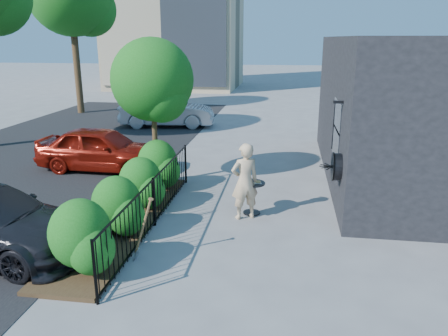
% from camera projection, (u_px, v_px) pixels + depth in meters
% --- Properties ---
extents(ground, '(120.00, 120.00, 0.00)m').
position_uv_depth(ground, '(222.00, 229.00, 9.40)').
color(ground, gray).
rests_on(ground, ground).
extents(shop_building, '(6.22, 9.00, 4.00)m').
position_uv_depth(shop_building, '(438.00, 110.00, 12.32)').
color(shop_building, black).
rests_on(shop_building, ground).
extents(fence, '(0.05, 6.05, 1.10)m').
position_uv_depth(fence, '(154.00, 202.00, 9.45)').
color(fence, black).
rests_on(fence, ground).
extents(planting_bed, '(1.30, 6.00, 0.08)m').
position_uv_depth(planting_bed, '(125.00, 222.00, 9.69)').
color(planting_bed, '#382616').
rests_on(planting_bed, ground).
extents(shrubs, '(1.10, 5.60, 1.24)m').
position_uv_depth(shrubs, '(129.00, 193.00, 9.59)').
color(shrubs, '#165E15').
rests_on(shrubs, ground).
extents(patio_tree, '(2.20, 2.20, 3.94)m').
position_uv_depth(patio_tree, '(154.00, 85.00, 11.53)').
color(patio_tree, '#3F2B19').
rests_on(patio_tree, ground).
extents(street, '(9.00, 30.00, 0.01)m').
position_uv_depth(street, '(9.00, 174.00, 13.22)').
color(street, black).
rests_on(street, ground).
extents(cafe_table, '(0.60, 0.60, 0.81)m').
position_uv_depth(cafe_table, '(252.00, 192.00, 10.12)').
color(cafe_table, black).
rests_on(cafe_table, ground).
extents(woman, '(0.76, 0.67, 1.76)m').
position_uv_depth(woman, '(245.00, 181.00, 9.76)').
color(woman, '#DBB88E').
rests_on(woman, ground).
extents(shovel, '(0.43, 0.16, 1.27)m').
position_uv_depth(shovel, '(142.00, 232.00, 7.95)').
color(shovel, brown).
rests_on(shovel, ground).
extents(car_red, '(4.01, 1.72, 1.35)m').
position_uv_depth(car_red, '(102.00, 149.00, 13.47)').
color(car_red, maroon).
rests_on(car_red, ground).
extents(car_silver, '(4.44, 2.02, 1.41)m').
position_uv_depth(car_silver, '(167.00, 111.00, 20.13)').
color(car_silver, '#A2A2A6').
rests_on(car_silver, ground).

